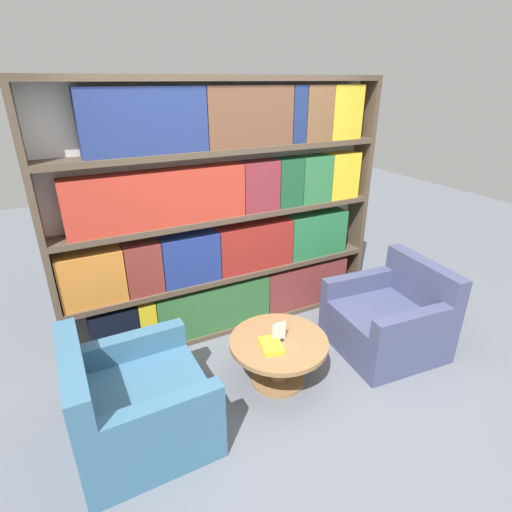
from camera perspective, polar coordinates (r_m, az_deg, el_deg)
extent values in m
plane|color=slate|center=(3.39, 5.90, -20.42)|extent=(14.00, 14.00, 0.00)
cube|color=silver|center=(3.84, -4.79, 6.26)|extent=(3.14, 0.05, 2.40)
cube|color=brown|center=(3.46, -28.11, 1.40)|extent=(0.05, 0.30, 2.40)
cube|color=brown|center=(4.54, 14.28, 8.39)|extent=(0.05, 0.30, 2.40)
cube|color=brown|center=(4.25, -3.58, -9.46)|extent=(3.04, 0.30, 0.05)
cube|color=brown|center=(3.96, -3.79, -2.51)|extent=(3.04, 0.30, 0.05)
cube|color=brown|center=(3.73, -4.04, 5.74)|extent=(3.04, 0.30, 0.05)
cube|color=brown|center=(3.59, -4.32, 14.86)|extent=(3.04, 0.30, 0.05)
cube|color=brown|center=(3.55, -4.63, 24.05)|extent=(3.04, 0.30, 0.05)
cube|color=black|center=(3.85, -19.53, -10.20)|extent=(0.41, 0.20, 0.47)
cube|color=gold|center=(3.88, -15.28, -9.30)|extent=(0.15, 0.20, 0.47)
cube|color=#336A37|center=(4.03, -6.04, -7.18)|extent=(1.16, 0.20, 0.47)
cube|color=brown|center=(4.47, 6.95, -3.86)|extent=(0.99, 0.20, 0.47)
cube|color=#C7762B|center=(3.57, -22.41, -2.97)|extent=(0.52, 0.20, 0.46)
cube|color=maroon|center=(3.61, -15.85, -1.69)|extent=(0.31, 0.20, 0.46)
cube|color=navy|center=(3.71, -9.41, -0.40)|extent=(0.53, 0.20, 0.46)
cube|color=maroon|center=(3.94, -0.25, 1.43)|extent=(0.78, 0.20, 0.46)
cube|color=#267140|center=(4.30, 8.53, 3.14)|extent=(0.68, 0.20, 0.46)
cube|color=#BA3526|center=(3.45, -13.70, 7.99)|extent=(1.50, 0.20, 0.46)
cube|color=maroon|center=(3.77, 0.35, 10.00)|extent=(0.36, 0.20, 0.46)
cube|color=#1B522F|center=(3.92, 4.49, 10.48)|extent=(0.25, 0.20, 0.46)
cube|color=#2D713F|center=(4.08, 8.17, 10.86)|extent=(0.33, 0.20, 0.46)
cube|color=yellow|center=(4.29, 12.02, 11.22)|extent=(0.34, 0.20, 0.46)
cube|color=navy|center=(3.33, -15.73, 18.07)|extent=(0.96, 0.20, 0.49)
cube|color=brown|center=(3.62, -1.16, 19.32)|extent=(0.80, 0.20, 0.49)
cube|color=navy|center=(3.85, 5.58, 19.50)|extent=(0.14, 0.20, 0.49)
cube|color=brown|center=(3.98, 8.41, 19.50)|extent=(0.28, 0.20, 0.49)
cube|color=gold|center=(4.17, 12.25, 19.44)|extent=(0.34, 0.20, 0.49)
cube|color=#386684|center=(3.13, -15.79, -20.64)|extent=(0.90, 0.90, 0.42)
cube|color=#386684|center=(2.84, -24.41, -16.19)|extent=(0.15, 0.90, 0.41)
cube|color=#386684|center=(2.65, -12.92, -21.04)|extent=(0.75, 0.13, 0.19)
cube|color=#386684|center=(3.24, -16.79, -11.99)|extent=(0.75, 0.13, 0.19)
cube|color=#42476B|center=(4.02, 17.84, -9.73)|extent=(0.97, 0.97, 0.42)
cube|color=#42476B|center=(4.05, 22.72, -3.41)|extent=(0.22, 0.90, 0.41)
cube|color=#42476B|center=(4.08, 14.25, -3.75)|extent=(0.76, 0.19, 0.19)
cube|color=#42476B|center=(3.58, 21.44, -8.97)|extent=(0.76, 0.19, 0.19)
cylinder|color=olive|center=(3.46, 3.19, -14.95)|extent=(0.15, 0.15, 0.38)
cylinder|color=olive|center=(3.57, 3.12, -17.11)|extent=(0.45, 0.45, 0.03)
cylinder|color=olive|center=(3.34, 3.27, -12.18)|extent=(0.81, 0.81, 0.04)
cube|color=black|center=(3.32, 3.28, -11.83)|extent=(0.07, 0.06, 0.01)
cube|color=silver|center=(3.28, 3.31, -10.73)|extent=(0.12, 0.01, 0.16)
cube|color=gold|center=(3.24, 2.15, -12.63)|extent=(0.21, 0.26, 0.03)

